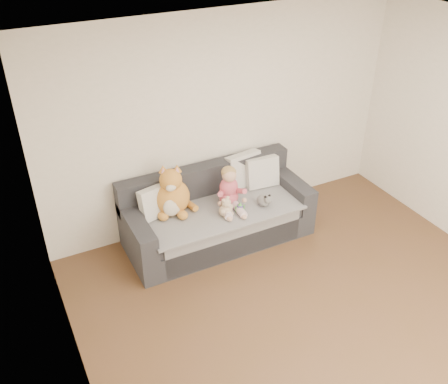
% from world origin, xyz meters
% --- Properties ---
extents(room_shell, '(5.00, 5.00, 5.00)m').
position_xyz_m(room_shell, '(0.00, 0.42, 1.30)').
color(room_shell, brown).
rests_on(room_shell, ground).
extents(sofa, '(2.20, 0.94, 0.85)m').
position_xyz_m(sofa, '(-0.33, 2.06, 0.31)').
color(sofa, '#242428').
rests_on(sofa, ground).
extents(cushion_left, '(0.42, 0.26, 0.37)m').
position_xyz_m(cushion_left, '(-1.03, 2.17, 0.65)').
color(cushion_left, silver).
rests_on(cushion_left, sofa).
extents(cushion_right_back, '(0.48, 0.26, 0.43)m').
position_xyz_m(cushion_right_back, '(0.18, 2.32, 0.68)').
color(cushion_right_back, silver).
rests_on(cushion_right_back, sofa).
extents(cushion_right_front, '(0.43, 0.22, 0.39)m').
position_xyz_m(cushion_right_front, '(0.37, 2.20, 0.66)').
color(cushion_right_front, silver).
rests_on(cushion_right_front, sofa).
extents(toddler, '(0.34, 0.51, 0.50)m').
position_xyz_m(toddler, '(-0.20, 1.98, 0.68)').
color(toddler, '#D44A80').
rests_on(toddler, sofa).
extents(plush_cat, '(0.48, 0.44, 0.63)m').
position_xyz_m(plush_cat, '(-0.85, 2.14, 0.70)').
color(plush_cat, orange).
rests_on(plush_cat, sofa).
extents(teddy_bear, '(0.19, 0.16, 0.25)m').
position_xyz_m(teddy_bear, '(-0.34, 1.80, 0.57)').
color(teddy_bear, beige).
rests_on(teddy_bear, sofa).
extents(plush_cow, '(0.14, 0.22, 0.18)m').
position_xyz_m(plush_cow, '(0.16, 1.78, 0.55)').
color(plush_cow, white).
rests_on(plush_cow, sofa).
extents(sippy_cup, '(0.12, 0.08, 0.13)m').
position_xyz_m(sippy_cup, '(-0.16, 1.79, 0.54)').
color(sippy_cup, '#553695').
rests_on(sippy_cup, sofa).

